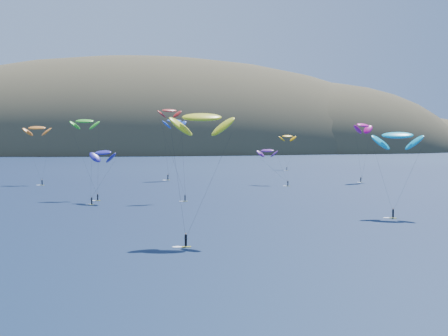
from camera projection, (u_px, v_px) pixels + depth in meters
name	position (u px, v px, depth m)	size (l,w,h in m)	color
ground	(290.00, 302.00, 61.97)	(2800.00, 2800.00, 0.00)	black
island	(166.00, 162.00, 621.77)	(730.00, 300.00, 210.00)	#3D3526
kitesurfer_1	(37.00, 128.00, 209.23)	(9.22, 9.72, 21.28)	gold
kitesurfer_2	(202.00, 117.00, 98.16)	(10.12, 9.90, 22.04)	gold
kitesurfer_3	(85.00, 121.00, 162.64)	(7.53, 10.16, 22.11)	gold
kitesurfer_4	(174.00, 121.00, 228.97)	(10.39, 8.13, 24.23)	gold
kitesurfer_5	(397.00, 135.00, 127.07)	(10.65, 8.94, 19.16)	gold
kitesurfer_6	(267.00, 151.00, 206.64)	(9.18, 12.25, 13.22)	gold
kitesurfer_8	(363.00, 125.00, 218.20)	(10.59, 9.36, 22.58)	gold
kitesurfer_9	(170.00, 111.00, 157.13)	(7.18, 6.51, 24.30)	gold
kitesurfer_10	(103.00, 153.00, 153.20)	(8.24, 11.15, 14.37)	gold
kitesurfer_11	(287.00, 136.00, 296.25)	(8.10, 10.89, 18.01)	gold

